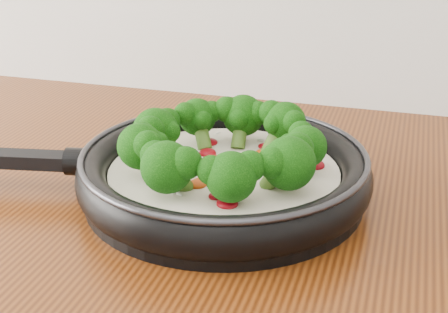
% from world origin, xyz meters
% --- Properties ---
extents(skillet, '(0.54, 0.39, 0.10)m').
position_xyz_m(skillet, '(-0.08, 1.12, 0.94)').
color(skillet, black).
rests_on(skillet, counter).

